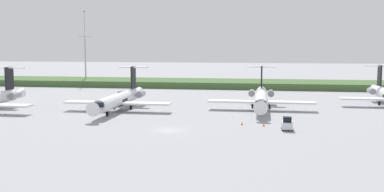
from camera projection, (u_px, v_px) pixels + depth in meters
name	position (u px, v px, depth m)	size (l,w,h in m)	color
ground_plane	(196.00, 106.00, 103.83)	(500.00, 500.00, 0.00)	#939399
grass_berm	(217.00, 84.00, 151.37)	(320.00, 20.00, 2.09)	#426033
regional_jet_third	(120.00, 99.00, 96.51)	(22.81, 31.00, 9.00)	white
regional_jet_fourth	(261.00, 98.00, 98.20)	(22.81, 31.00, 9.00)	white
antenna_mast	(85.00, 54.00, 158.84)	(4.40, 0.50, 25.95)	#B2B2B7
baggage_tug	(287.00, 124.00, 74.42)	(1.72, 3.20, 2.30)	silver
safety_cone_front_marker	(242.00, 123.00, 79.15)	(0.44, 0.44, 0.55)	orange
safety_cone_mid_marker	(264.00, 125.00, 77.87)	(0.44, 0.44, 0.55)	orange
safety_cone_rear_marker	(285.00, 125.00, 77.58)	(0.44, 0.44, 0.55)	orange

